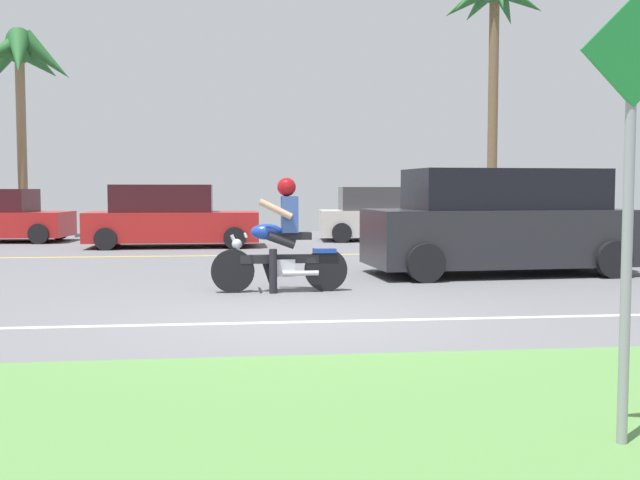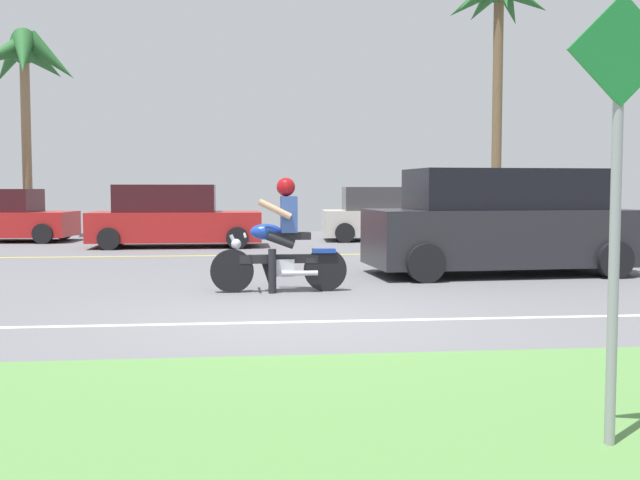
% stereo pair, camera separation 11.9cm
% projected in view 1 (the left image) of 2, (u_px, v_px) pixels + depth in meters
% --- Properties ---
extents(ground, '(56.00, 30.00, 0.04)m').
position_uv_depth(ground, '(281.00, 287.00, 11.84)').
color(ground, slate).
extents(grass_median, '(56.00, 3.80, 0.06)m').
position_uv_depth(grass_median, '(357.00, 424.00, 4.81)').
color(grass_median, '#548442').
rests_on(grass_median, ground).
extents(lane_line_near, '(50.40, 0.12, 0.01)m').
position_uv_depth(lane_line_near, '(300.00, 322.00, 8.64)').
color(lane_line_near, silver).
rests_on(lane_line_near, ground).
extents(lane_line_far, '(50.40, 0.12, 0.01)m').
position_uv_depth(lane_line_far, '(265.00, 255.00, 17.29)').
color(lane_line_far, yellow).
rests_on(lane_line_far, ground).
extents(motorcyclist, '(2.02, 0.66, 1.69)m').
position_uv_depth(motorcyclist, '(281.00, 244.00, 11.14)').
color(motorcyclist, black).
rests_on(motorcyclist, ground).
extents(suv_nearby, '(4.90, 2.33, 1.87)m').
position_uv_depth(suv_nearby, '(501.00, 223.00, 13.45)').
color(suv_nearby, '#232328').
rests_on(suv_nearby, ground).
extents(parked_car_1, '(4.40, 1.93, 1.62)m').
position_uv_depth(parked_car_1, '(170.00, 218.00, 19.68)').
color(parked_car_1, '#AD1E1E').
rests_on(parked_car_1, ground).
extents(parked_car_2, '(4.03, 2.20, 1.57)m').
position_uv_depth(parked_car_2, '(385.00, 216.00, 22.20)').
color(parked_car_2, beige).
rests_on(parked_car_2, ground).
extents(palm_tree_0, '(3.23, 3.45, 6.38)m').
position_uv_depth(palm_tree_0, '(21.00, 66.00, 23.19)').
color(palm_tree_0, '#846B4C').
rests_on(palm_tree_0, ground).
extents(palm_tree_1, '(3.68, 3.63, 8.75)m').
position_uv_depth(palm_tree_1, '(494.00, 10.00, 24.99)').
color(palm_tree_1, brown).
rests_on(palm_tree_1, ground).
extents(street_sign, '(0.62, 0.06, 2.60)m').
position_uv_depth(street_sign, '(630.00, 179.00, 4.25)').
color(street_sign, gray).
rests_on(street_sign, ground).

